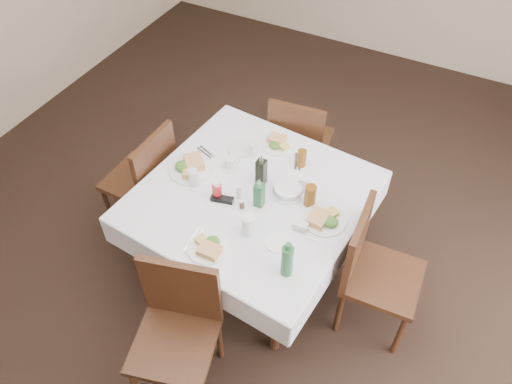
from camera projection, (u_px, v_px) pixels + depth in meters
ground_plane at (261, 280)px, 3.74m from camera, size 7.00×7.00×0.00m
room_shell at (263, 90)px, 2.49m from camera, size 6.04×7.04×2.80m
dining_table at (252, 201)px, 3.36m from camera, size 1.54×1.54×0.76m
chair_north at (298, 139)px, 4.02m from camera, size 0.49×0.49×0.94m
chair_south at (178, 322)px, 2.88m from camera, size 0.57×0.57×0.98m
chair_east at (371, 265)px, 3.15m from camera, size 0.49×0.49×0.98m
chair_west at (147, 176)px, 3.72m from camera, size 0.46×0.46×0.96m
meal_north at (278, 143)px, 3.61m from camera, size 0.24×0.24×0.05m
meal_south at (209, 247)px, 2.98m from camera, size 0.25×0.25×0.05m
meal_east at (324, 219)px, 3.12m from camera, size 0.27×0.27×0.06m
meal_west at (190, 167)px, 3.44m from camera, size 0.30×0.30×0.07m
side_plate_a at (241, 150)px, 3.59m from camera, size 0.18×0.18×0.01m
side_plate_b at (276, 244)px, 3.01m from camera, size 0.14×0.14×0.01m
water_n at (253, 149)px, 3.51m from camera, size 0.06×0.06×0.12m
water_s at (248, 225)px, 3.02m from camera, size 0.08×0.08×0.15m
water_e at (304, 184)px, 3.29m from camera, size 0.06×0.06×0.11m
water_w at (193, 177)px, 3.32m from camera, size 0.07×0.07×0.13m
iced_tea_a at (302, 158)px, 3.44m from camera, size 0.06×0.06×0.13m
iced_tea_b at (310, 196)px, 3.18m from camera, size 0.07×0.07×0.16m
bread_basket at (288, 191)px, 3.27m from camera, size 0.20×0.20×0.07m
oil_cruet_dark at (261, 171)px, 3.29m from camera, size 0.06×0.06×0.25m
oil_cruet_green at (259, 194)px, 3.16m from camera, size 0.06×0.06×0.24m
ketchup_bottle at (217, 191)px, 3.24m from camera, size 0.06×0.06×0.13m
salt_shaker at (239, 194)px, 3.25m from camera, size 0.03×0.03×0.07m
pepper_shaker at (242, 204)px, 3.19m from camera, size 0.03×0.03×0.07m
coffee_mug at (231, 163)px, 3.44m from camera, size 0.12×0.12×0.09m
sunglasses at (222, 199)px, 3.25m from camera, size 0.16×0.08×0.03m
green_bottle at (287, 260)px, 2.79m from camera, size 0.07×0.07×0.27m
sugar_caddy at (300, 226)px, 3.08m from camera, size 0.10×0.06×0.05m
cutlery_n at (298, 161)px, 3.51m from camera, size 0.11×0.18×0.01m
cutlery_s at (194, 240)px, 3.03m from camera, size 0.07×0.20×0.01m
cutlery_e at (305, 235)px, 3.06m from camera, size 0.17×0.06×0.01m
cutlery_w at (205, 152)px, 3.58m from camera, size 0.16×0.09×0.01m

